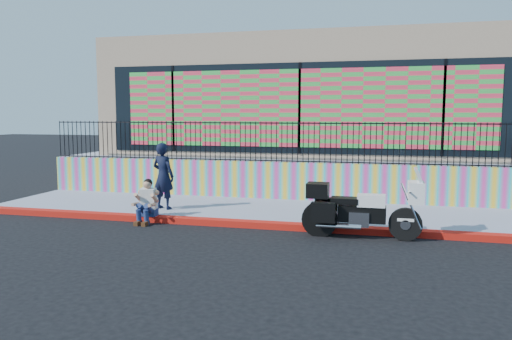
% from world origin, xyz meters
% --- Properties ---
extents(ground, '(90.00, 90.00, 0.00)m').
position_xyz_m(ground, '(0.00, 0.00, 0.00)').
color(ground, black).
rests_on(ground, ground).
extents(red_curb, '(16.00, 0.30, 0.15)m').
position_xyz_m(red_curb, '(0.00, 0.00, 0.07)').
color(red_curb, '#B2190C').
rests_on(red_curb, ground).
extents(sidewalk, '(16.00, 3.00, 0.15)m').
position_xyz_m(sidewalk, '(0.00, 1.65, 0.07)').
color(sidewalk, '#8D93A9').
rests_on(sidewalk, ground).
extents(mural_wall, '(16.00, 0.20, 1.10)m').
position_xyz_m(mural_wall, '(0.00, 3.25, 0.70)').
color(mural_wall, '#DD3A96').
rests_on(mural_wall, sidewalk).
extents(metal_fence, '(15.80, 0.04, 1.20)m').
position_xyz_m(metal_fence, '(0.00, 3.25, 1.85)').
color(metal_fence, black).
rests_on(metal_fence, mural_wall).
extents(elevated_platform, '(16.00, 10.00, 1.25)m').
position_xyz_m(elevated_platform, '(0.00, 8.35, 0.62)').
color(elevated_platform, '#8D93A9').
rests_on(elevated_platform, ground).
extents(storefront_building, '(14.00, 8.06, 4.00)m').
position_xyz_m(storefront_building, '(0.00, 8.13, 3.25)').
color(storefront_building, tan).
rests_on(storefront_building, elevated_platform).
extents(police_motorcycle, '(2.52, 0.83, 1.57)m').
position_xyz_m(police_motorcycle, '(2.07, -0.41, 0.66)').
color(police_motorcycle, black).
rests_on(police_motorcycle, ground).
extents(police_officer, '(0.73, 0.57, 1.77)m').
position_xyz_m(police_officer, '(-3.13, 0.93, 1.04)').
color(police_officer, black).
rests_on(police_officer, sidewalk).
extents(seated_man, '(0.54, 0.71, 1.06)m').
position_xyz_m(seated_man, '(-3.08, -0.21, 0.45)').
color(seated_man, navy).
rests_on(seated_man, ground).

